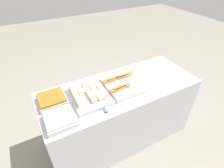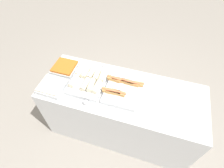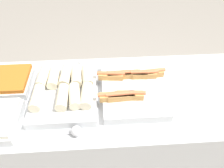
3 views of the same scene
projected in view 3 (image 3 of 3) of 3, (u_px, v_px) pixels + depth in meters
ground_plane at (125, 163)px, 1.88m from camera, size 12.00×12.00×0.00m
counter at (128, 134)px, 1.58m from camera, size 1.80×0.70×0.86m
tray_hotdogs at (131, 88)px, 1.27m from camera, size 0.41×0.45×0.10m
tray_wraps at (65, 90)px, 1.24m from camera, size 0.36×0.46×0.11m
tray_side_back at (8, 82)px, 1.31m from camera, size 0.26×0.26×0.07m
serving_spoon_near at (74, 131)px, 1.06m from camera, size 0.24×0.05×0.05m
serving_spoon_far at (80, 64)px, 1.45m from camera, size 0.26×0.05×0.05m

